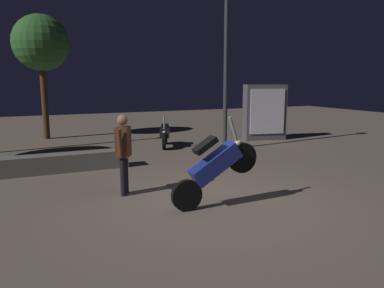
# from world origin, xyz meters

# --- Properties ---
(ground_plane) EXTENTS (40.00, 40.00, 0.00)m
(ground_plane) POSITION_xyz_m (0.00, 0.00, 0.00)
(ground_plane) COLOR #756656
(motorcycle_blue_foreground) EXTENTS (1.66, 0.32, 1.63)m
(motorcycle_blue_foreground) POSITION_xyz_m (-0.15, -0.25, 0.74)
(motorcycle_blue_foreground) COLOR black
(motorcycle_blue_foreground) RESTS_ON ground_plane
(motorcycle_black_parked_left) EXTENTS (0.75, 1.57, 1.11)m
(motorcycle_black_parked_left) POSITION_xyz_m (1.21, 5.97, 0.44)
(motorcycle_black_parked_left) COLOR black
(motorcycle_black_parked_left) RESTS_ON ground_plane
(person_rider_beside) EXTENTS (0.40, 0.62, 1.61)m
(person_rider_beside) POSITION_xyz_m (-1.45, 1.15, 0.95)
(person_rider_beside) COLOR black
(person_rider_beside) RESTS_ON ground_plane
(streetlamp_near) EXTENTS (0.36, 0.36, 5.67)m
(streetlamp_near) POSITION_xyz_m (2.80, 4.62, 3.54)
(streetlamp_near) COLOR #38383D
(streetlamp_near) RESTS_ON ground_plane
(tree_center_bg) EXTENTS (2.09, 2.09, 4.70)m
(tree_center_bg) POSITION_xyz_m (-2.38, 9.56, 3.61)
(tree_center_bg) COLOR #4C331E
(tree_center_bg) RESTS_ON ground_plane
(kiosk_billboard) EXTENTS (1.67, 0.85, 2.10)m
(kiosk_billboard) POSITION_xyz_m (5.25, 5.89, 1.05)
(kiosk_billboard) COLOR #595960
(kiosk_billboard) RESTS_ON ground_plane
(planter_wall_low) EXTENTS (3.29, 0.50, 0.45)m
(planter_wall_low) POSITION_xyz_m (-2.40, 3.69, 0.23)
(planter_wall_low) COLOR gray
(planter_wall_low) RESTS_ON ground_plane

